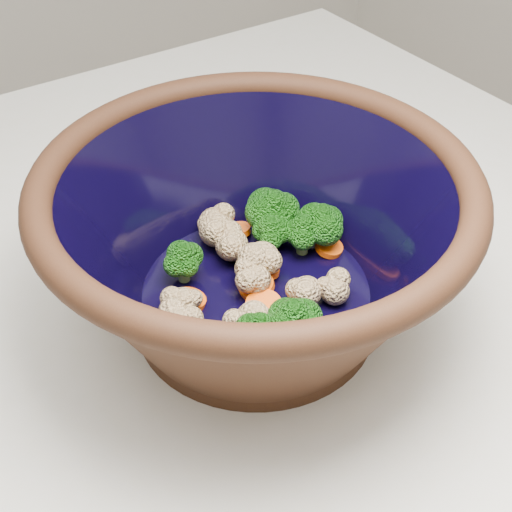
# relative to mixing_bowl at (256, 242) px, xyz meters

# --- Properties ---
(mixing_bowl) EXTENTS (0.46, 0.46, 0.16)m
(mixing_bowl) POSITION_rel_mixing_bowl_xyz_m (0.00, 0.00, 0.00)
(mixing_bowl) COLOR black
(mixing_bowl) RESTS_ON counter
(vegetable_pile) EXTENTS (0.21, 0.20, 0.06)m
(vegetable_pile) POSITION_rel_mixing_bowl_xyz_m (0.01, 0.00, -0.03)
(vegetable_pile) COLOR #608442
(vegetable_pile) RESTS_ON mixing_bowl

